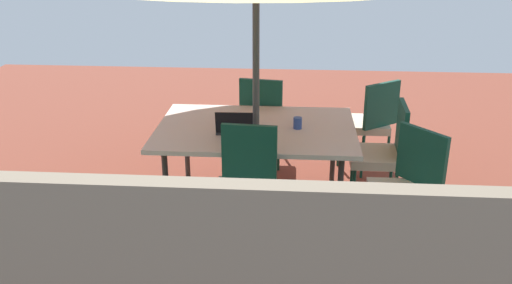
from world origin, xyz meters
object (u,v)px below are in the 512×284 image
chair_south (264,116)px  laptop (235,128)px  chair_north (246,183)px  chair_northwest (406,186)px  chair_southwest (370,120)px  chair_west (383,150)px  dining_table (256,132)px  cup (298,123)px

chair_south → laptop: (0.20, 0.97, 0.22)m
chair_south → chair_north: size_ratio=1.00×
chair_northwest → chair_north: bearing=-128.1°
chair_north → chair_south: bearing=93.2°
chair_south → chair_southwest: bearing=-174.8°
chair_southwest → chair_west: (-0.02, 0.80, 0.00)m
chair_west → laptop: bearing=-82.7°
chair_south → laptop: chair_south is taller
chair_northwest → chair_south: (1.18, -1.57, 0.00)m
dining_table → cup: 0.38m
dining_table → chair_south: (-0.02, -0.82, -0.12)m
chair_northwest → laptop: chair_northwest is taller
chair_south → cup: (-0.35, 0.83, 0.22)m
dining_table → laptop: (0.17, 0.16, 0.09)m
dining_table → cup: size_ratio=17.40×
chair_southwest → chair_south: bearing=-40.1°
dining_table → chair_north: (0.02, 0.80, -0.12)m
chair_northwest → cup: (0.84, -0.75, 0.22)m
laptop → cup: bearing=-166.5°
chair_southwest → laptop: chair_southwest is taller
chair_northwest → laptop: (1.38, -0.60, 0.22)m
chair_northwest → chair_north: (1.23, 0.05, 0.00)m
dining_table → chair_southwest: chair_southwest is taller
chair_northwest → dining_table: bearing=-162.4°
chair_northwest → chair_south: size_ratio=1.00×
chair_north → laptop: size_ratio=3.00×
chair_north → chair_west: (-1.15, -0.75, 0.00)m
chair_south → cup: size_ratio=9.64×
chair_northwest → chair_southwest: 1.51m
chair_north → laptop: 0.70m
chair_north → cup: size_ratio=9.64×
chair_northwest → chair_north: 1.23m
chair_southwest → chair_west: same height
laptop → chair_west: bearing=-177.0°
chair_southwest → chair_north: (1.13, 1.56, 0.00)m
chair_south → chair_west: size_ratio=1.00×
laptop → chair_north: bearing=101.8°
dining_table → chair_north: bearing=88.7°
chair_northwest → laptop: size_ratio=3.00×
chair_north → chair_west: same height
chair_south → cup: 0.92m
chair_north → laptop: (0.16, -0.65, 0.22)m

